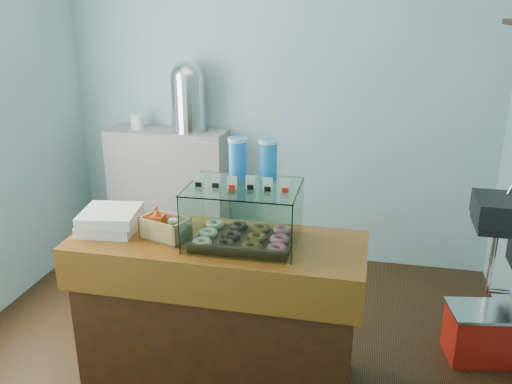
% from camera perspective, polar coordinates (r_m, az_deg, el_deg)
% --- Properties ---
extents(ground, '(3.50, 3.50, 0.00)m').
position_cam_1_polar(ground, '(3.60, -2.60, -16.50)').
color(ground, black).
rests_on(ground, ground).
extents(room_shell, '(3.54, 3.04, 2.82)m').
position_cam_1_polar(room_shell, '(2.94, -2.58, 11.45)').
color(room_shell, '#80B1BB').
rests_on(room_shell, ground).
extents(counter, '(1.60, 0.60, 0.90)m').
position_cam_1_polar(counter, '(3.14, -3.96, -12.40)').
color(counter, '#431E0D').
rests_on(counter, ground).
extents(back_shelf, '(1.00, 0.32, 1.10)m').
position_cam_1_polar(back_shelf, '(4.72, -9.11, -0.08)').
color(back_shelf, gray).
rests_on(back_shelf, ground).
extents(display_case, '(0.59, 0.43, 0.54)m').
position_cam_1_polar(display_case, '(2.86, -1.07, -1.84)').
color(display_case, black).
rests_on(display_case, counter).
extents(condiment_crate, '(0.28, 0.22, 0.18)m').
position_cam_1_polar(condiment_crate, '(2.97, -9.67, -3.66)').
color(condiment_crate, tan).
rests_on(condiment_crate, counter).
extents(pastry_boxes, '(0.35, 0.35, 0.12)m').
position_cam_1_polar(pastry_boxes, '(3.13, -15.09, -2.87)').
color(pastry_boxes, white).
rests_on(pastry_boxes, counter).
extents(coffee_urn, '(0.31, 0.31, 0.57)m').
position_cam_1_polar(coffee_urn, '(4.46, -7.18, 10.13)').
color(coffee_urn, silver).
rests_on(coffee_urn, back_shelf).
extents(red_cooler, '(0.43, 0.36, 0.34)m').
position_cam_1_polar(red_cooler, '(3.73, 22.38, -13.58)').
color(red_cooler, red).
rests_on(red_cooler, ground).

